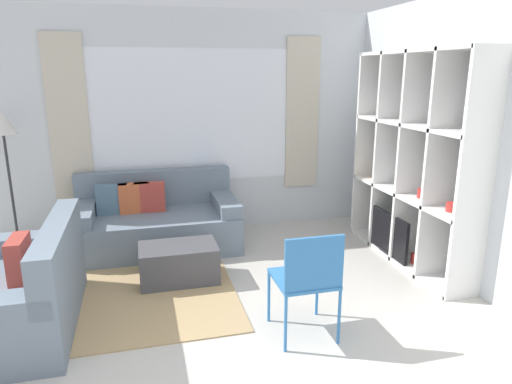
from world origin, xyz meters
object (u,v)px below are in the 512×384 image
Objects in this scene: floor_lamp at (3,134)px; folding_chair at (308,276)px; shelving_unit at (415,163)px; couch_side at (17,293)px; couch_main at (156,222)px; ottoman at (179,263)px.

folding_chair is (2.53, -2.43, -0.83)m from floor_lamp.
shelving_unit is 1.48× the size of couch_side.
couch_main is at bearing -7.63° from floor_lamp.
couch_main is 1.85m from floor_lamp.
shelving_unit is 3.86m from couch_side.
ottoman is 0.86× the size of folding_chair.
couch_main is 1.23× the size of couch_side.
shelving_unit is 2.61m from ottoman.
couch_side is at bearing -18.39° from folding_chair.
folding_chair reaches higher than couch_main.
shelving_unit is 4.33m from floor_lamp.
folding_chair is (1.01, -2.22, 0.21)m from couch_main.
ottoman is at bearing 112.11° from couch_side.
shelving_unit is at bearing -1.40° from ottoman.
couch_main is 1.13× the size of floor_lamp.
floor_lamp reaches higher than couch_side.
shelving_unit reaches higher than folding_chair.
couch_side is at bearing -77.40° from floor_lamp.
couch_main is 2.45× the size of ottoman.
folding_chair is at bearing -65.56° from couch_main.
couch_main is 2.10× the size of folding_chair.
floor_lamp is (-1.52, 0.20, 1.04)m from couch_main.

